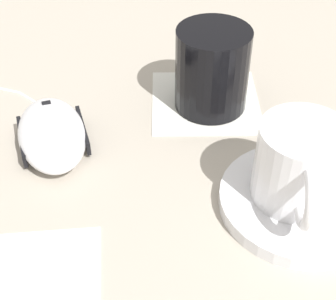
{
  "coord_description": "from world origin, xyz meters",
  "views": [
    {
      "loc": [
        -0.38,
        -0.03,
        0.34
      ],
      "look_at": [
        -0.03,
        -0.01,
        0.03
      ],
      "focal_mm": 55.0,
      "sensor_mm": 36.0,
      "label": 1
    }
  ],
  "objects_px": {
    "computer_mouse": "(52,132)",
    "coffee_cup": "(300,165)",
    "saucer": "(298,201)",
    "drinking_glass": "(212,69)"
  },
  "relations": [
    {
      "from": "computer_mouse",
      "to": "coffee_cup",
      "type": "bearing_deg",
      "value": -105.96
    },
    {
      "from": "saucer",
      "to": "drinking_glass",
      "type": "xyz_separation_m",
      "value": [
        0.15,
        0.08,
        0.04
      ]
    },
    {
      "from": "computer_mouse",
      "to": "drinking_glass",
      "type": "distance_m",
      "value": 0.18
    },
    {
      "from": "saucer",
      "to": "coffee_cup",
      "type": "height_order",
      "value": "coffee_cup"
    },
    {
      "from": "saucer",
      "to": "computer_mouse",
      "type": "height_order",
      "value": "computer_mouse"
    },
    {
      "from": "coffee_cup",
      "to": "computer_mouse",
      "type": "relative_size",
      "value": 0.81
    },
    {
      "from": "coffee_cup",
      "to": "computer_mouse",
      "type": "bearing_deg",
      "value": 74.04
    },
    {
      "from": "saucer",
      "to": "coffee_cup",
      "type": "distance_m",
      "value": 0.04
    },
    {
      "from": "saucer",
      "to": "computer_mouse",
      "type": "relative_size",
      "value": 1.05
    },
    {
      "from": "coffee_cup",
      "to": "drinking_glass",
      "type": "height_order",
      "value": "drinking_glass"
    }
  ]
}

